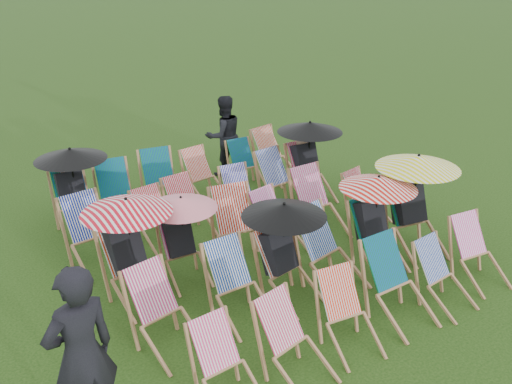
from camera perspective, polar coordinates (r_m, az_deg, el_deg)
ground at (r=8.52m, az=0.61°, el=-6.39°), size 100.00×100.00×0.00m
deckchair_0 at (r=5.89m, az=-2.89°, el=-17.05°), size 0.58×0.78×0.82m
deckchair_1 at (r=6.14m, az=4.05°, el=-14.82°), size 0.72×0.90×0.88m
deckchair_2 at (r=6.63m, az=9.36°, el=-11.99°), size 0.67×0.86×0.86m
deckchair_3 at (r=7.17m, az=14.20°, el=-8.88°), size 0.66×0.91×0.98m
deckchair_4 at (r=7.63m, az=18.42°, el=-7.99°), size 0.60×0.80×0.83m
deckchair_5 at (r=8.29m, az=21.51°, el=-5.64°), size 0.68×0.87×0.87m
deckchair_6 at (r=6.58m, az=-9.07°, el=-11.83°), size 0.76×0.95×0.94m
deckchair_7 at (r=6.98m, az=-1.68°, el=-9.25°), size 0.63×0.87×0.93m
deckchair_8 at (r=7.27m, az=3.07°, el=-5.88°), size 1.08×1.17×1.29m
deckchair_9 at (r=7.66m, az=7.51°, el=-5.83°), size 0.84×1.05×1.03m
deckchair_10 at (r=8.21m, az=12.07°, el=-2.76°), size 1.09×1.15×1.30m
deckchair_11 at (r=8.70m, az=15.71°, el=-1.00°), size 1.22×1.30×1.45m
deckchair_12 at (r=7.38m, az=-12.37°, el=-5.62°), size 1.15×1.23×1.36m
deckchair_13 at (r=7.77m, az=-7.34°, el=-4.56°), size 0.98×1.03×1.17m
deckchair_14 at (r=8.18m, az=-1.65°, el=-3.64°), size 0.86×1.06×1.03m
deckchair_15 at (r=8.48m, az=2.28°, el=-3.12°), size 0.73×0.91×0.89m
deckchair_16 at (r=9.03m, az=6.40°, el=-1.13°), size 0.67×0.94×1.01m
deckchair_17 at (r=9.57m, az=11.02°, el=-0.60°), size 0.67×0.84×0.82m
deckchair_18 at (r=8.36m, az=-15.98°, el=-4.11°), size 0.73×0.97×0.99m
deckchair_19 at (r=8.73m, az=-9.71°, el=-2.79°), size 0.65×0.85×0.86m
deckchair_20 at (r=9.02m, az=-6.64°, el=-1.59°), size 0.65×0.86×0.89m
deckchair_21 at (r=9.46m, az=-1.44°, el=-0.32°), size 0.67×0.85×0.85m
deckchair_22 at (r=9.91m, az=2.65°, el=1.15°), size 0.73×0.95×0.97m
deckchair_23 at (r=10.25m, az=5.45°, el=3.30°), size 1.16×1.22×1.38m
deckchair_24 at (r=9.45m, az=-17.80°, el=0.31°), size 1.12×1.18×1.33m
deckchair_25 at (r=9.66m, az=-13.73°, el=-0.18°), size 0.77×0.97×0.96m
deckchair_26 at (r=9.97m, az=-9.42°, el=1.01°), size 0.81×1.01×0.98m
deckchair_27 at (r=10.28m, az=-5.15°, el=1.66°), size 0.68×0.87×0.88m
deckchair_28 at (r=10.77m, az=-0.93°, el=2.70°), size 0.61×0.82×0.85m
deckchair_29 at (r=11.12m, az=2.04°, el=3.71°), size 0.79×0.99×0.97m
person_left at (r=5.46m, az=-17.08°, el=-15.36°), size 0.72×0.52×1.81m
person_rear at (r=11.27m, az=-3.23°, el=5.63°), size 0.83×0.68×1.60m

